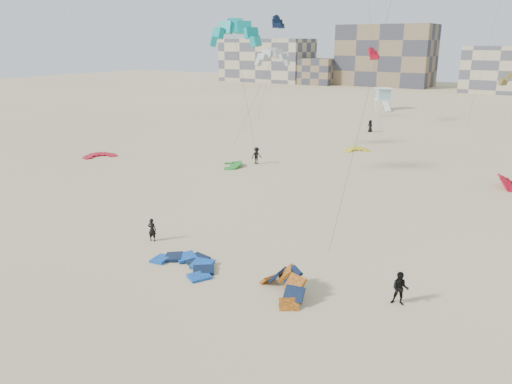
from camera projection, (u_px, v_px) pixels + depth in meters
The scene contains 19 objects.
ground at pixel (144, 261), 30.88m from camera, with size 320.00×320.00×0.00m, color #CEBF8A.
kite_ground_blue at pixel (185, 266), 30.11m from camera, with size 4.15×4.33×0.57m, color blue, non-canonical shape.
kite_ground_orange at pixel (283, 294), 26.81m from camera, with size 3.50×2.87×2.14m, color orange, non-canonical shape.
kite_ground_red at pixel (100, 157), 58.91m from camera, with size 3.45×3.65×0.53m, color red, non-canonical shape.
kite_ground_green at pixel (231, 166), 54.39m from camera, with size 3.21×3.34×0.85m, color #298925, non-canonical shape.
kite_ground_red_far at pixel (507, 187), 46.45m from camera, with size 3.10×2.69×1.83m, color red, non-canonical shape.
kite_ground_yellow at pixel (357, 151), 61.92m from camera, with size 2.96×3.06×0.78m, color #D9EB20, non-canonical shape.
kitesurfer_main at pixel (152, 230), 33.76m from camera, with size 0.59×0.39×1.61m, color black.
kitesurfer_b at pixel (400, 289), 25.51m from camera, with size 0.87×0.68×1.79m, color black.
kitesurfer_c at pixel (257, 156), 55.13m from camera, with size 1.22×0.70×1.89m, color black.
kitesurfer_e at pixel (370, 126), 74.77m from camera, with size 0.89×0.58×1.81m, color black.
kite_fly_teal_a at pixel (234, 36), 43.84m from camera, with size 5.80×9.64×14.14m.
kite_fly_grey at pixel (273, 59), 58.75m from camera, with size 5.56×7.14×11.72m.
kite_fly_navy at pixel (278, 23), 78.88m from camera, with size 4.49×7.76×16.19m.
kite_fly_red at pixel (374, 55), 78.82m from camera, with size 4.69×4.54×11.72m.
lifeguard_tower_far at pixel (383, 99), 99.66m from camera, with size 4.17×6.37×4.23m.
condo_west_a at pixel (267, 60), 169.85m from camera, with size 30.00×15.00×14.00m, color tan.
condo_west_b at pixel (386, 56), 151.95m from camera, with size 28.00×14.00×18.00m, color #7A6449.
condo_fill_left at pixel (317, 71), 158.82m from camera, with size 12.00×10.00×8.00m, color #7A6449.
Camera 1 is at (21.07, -20.17, 13.01)m, focal length 35.00 mm.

